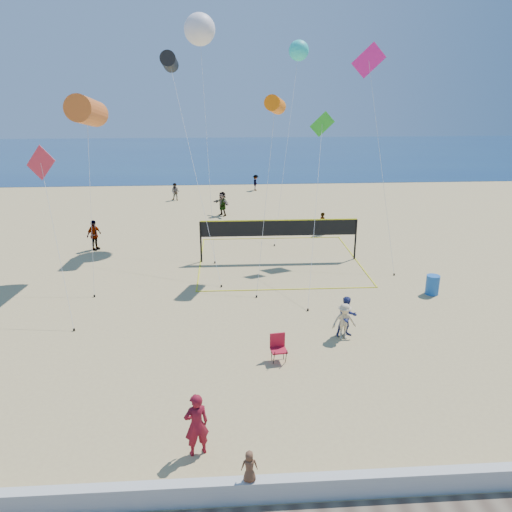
{
  "coord_description": "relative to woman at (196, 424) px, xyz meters",
  "views": [
    {
      "loc": [
        -0.52,
        -12.11,
        9.05
      ],
      "look_at": [
        0.45,
        2.0,
        4.29
      ],
      "focal_mm": 35.0,
      "sensor_mm": 36.0,
      "label": 1
    }
  ],
  "objects": [
    {
      "name": "kite_2",
      "position": [
        3.43,
        14.13,
        7.4
      ],
      "size": [
        1.85,
        5.05,
        8.81
      ],
      "rotation": [
        0.0,
        0.0,
        -0.29
      ],
      "color": "orange",
      "rests_on": "ground"
    },
    {
      "name": "woman",
      "position": [
        0.0,
        0.0,
        0.0
      ],
      "size": [
        0.75,
        0.62,
        1.78
      ],
      "primitive_type": "imported",
      "rotation": [
        0.0,
        0.0,
        3.48
      ],
      "color": "maroon",
      "rests_on": "ground"
    },
    {
      "name": "ground",
      "position": [
        1.31,
        1.32,
        -0.89
      ],
      "size": [
        120.0,
        120.0,
        0.0
      ],
      "primitive_type": "plane",
      "color": "tan",
      "rests_on": "ground"
    },
    {
      "name": "ocean",
      "position": [
        1.31,
        63.32,
        -0.88
      ],
      "size": [
        140.0,
        50.0,
        0.03
      ],
      "primitive_type": "cube",
      "color": "navy",
      "rests_on": "ground"
    },
    {
      "name": "far_person_0",
      "position": [
        -6.77,
        17.85,
        0.01
      ],
      "size": [
        0.93,
        1.12,
        1.79
      ],
      "primitive_type": "imported",
      "rotation": [
        0.0,
        0.0,
        1.01
      ],
      "color": "gray",
      "rests_on": "ground"
    },
    {
      "name": "kite_0",
      "position": [
        -5.46,
        14.0,
        7.15
      ],
      "size": [
        1.38,
        4.89,
        8.86
      ],
      "rotation": [
        0.0,
        0.0,
        -0.04
      ],
      "color": "orange",
      "rests_on": "ground"
    },
    {
      "name": "far_person_2",
      "position": [
        7.25,
        20.13,
        -0.15
      ],
      "size": [
        0.57,
        0.64,
        1.48
      ],
      "primitive_type": "imported",
      "rotation": [
        0.0,
        0.0,
        2.08
      ],
      "color": "gray",
      "rests_on": "ground"
    },
    {
      "name": "trash_barrel",
      "position": [
        10.39,
        9.97,
        -0.44
      ],
      "size": [
        0.69,
        0.69,
        0.91
      ],
      "primitive_type": "cylinder",
      "rotation": [
        0.0,
        0.0,
        0.15
      ],
      "color": "#1B5AB0",
      "rests_on": "ground"
    },
    {
      "name": "far_person_3",
      "position": [
        -3.18,
        31.36,
        -0.16
      ],
      "size": [
        0.83,
        0.72,
        1.47
      ],
      "primitive_type": "imported",
      "rotation": [
        0.0,
        0.0,
        -0.26
      ],
      "color": "gray",
      "rests_on": "ground"
    },
    {
      "name": "camp_chair",
      "position": [
        2.61,
        4.54,
        -0.33
      ],
      "size": [
        0.59,
        0.71,
        1.1
      ],
      "rotation": [
        0.0,
        0.0,
        0.13
      ],
      "color": "#B21429",
      "rests_on": "ground"
    },
    {
      "name": "kite_6",
      "position": [
        -0.33,
        21.34,
        11.45
      ],
      "size": [
        2.24,
        7.55,
        13.26
      ],
      "rotation": [
        0.0,
        0.0,
        0.25
      ],
      "color": "white",
      "rests_on": "ground"
    },
    {
      "name": "bystander_a",
      "position": [
        5.43,
        6.18,
        -0.09
      ],
      "size": [
        0.85,
        0.71,
        1.61
      ],
      "primitive_type": "imported",
      "rotation": [
        0.0,
        0.0,
        0.13
      ],
      "color": "navy",
      "rests_on": "ground"
    },
    {
      "name": "bystander_b",
      "position": [
        5.29,
        5.99,
        -0.18
      ],
      "size": [
        0.97,
        0.61,
        1.43
      ],
      "primitive_type": "imported",
      "rotation": [
        0.0,
        0.0,
        0.09
      ],
      "color": "#D0B78B",
      "rests_on": "ground"
    },
    {
      "name": "kite_5",
      "position": [
        8.89,
        17.4,
        9.11
      ],
      "size": [
        1.89,
        5.38,
        11.43
      ],
      "rotation": [
        0.0,
        0.0,
        0.11
      ],
      "color": "#E51A8A",
      "rests_on": "ground"
    },
    {
      "name": "far_person_4",
      "position": [
        3.92,
        35.23,
        -0.16
      ],
      "size": [
        0.69,
        1.02,
        1.46
      ],
      "primitive_type": "imported",
      "rotation": [
        0.0,
        0.0,
        1.41
      ],
      "color": "gray",
      "rests_on": "ground"
    },
    {
      "name": "far_person_1",
      "position": [
        0.78,
        25.72,
        0.01
      ],
      "size": [
        1.48,
        1.63,
        1.81
      ],
      "primitive_type": "imported",
      "rotation": [
        0.0,
        0.0,
        -0.88
      ],
      "color": "gray",
      "rests_on": "ground"
    },
    {
      "name": "kite_4",
      "position": [
        5.91,
        15.02,
        5.81
      ],
      "size": [
        2.42,
        7.22,
        7.96
      ],
      "rotation": [
        0.0,
        0.0,
        0.26
      ],
      "color": "green",
      "rests_on": "ground"
    },
    {
      "name": "kite_1",
      "position": [
        -2.0,
        19.42,
        9.57
      ],
      "size": [
        3.13,
        9.02,
        11.05
      ],
      "rotation": [
        0.0,
        0.0,
        -0.0
      ],
      "color": "black",
      "rests_on": "ground"
    },
    {
      "name": "toddler",
      "position": [
        1.27,
        -1.7,
        0.1
      ],
      "size": [
        0.39,
        0.26,
        0.78
      ],
      "primitive_type": "imported",
      "rotation": [
        0.0,
        0.0,
        3.16
      ],
      "color": "brown",
      "rests_on": "seawall"
    },
    {
      "name": "kite_7",
      "position": [
        6.22,
        25.68,
        10.61
      ],
      "size": [
        3.26,
        8.73,
        12.2
      ],
      "rotation": [
        0.0,
        0.0,
        0.32
      ],
      "color": "#2BE0D2",
      "rests_on": "ground"
    },
    {
      "name": "kite_3",
      "position": [
        -6.51,
        10.12,
        4.94
      ],
      "size": [
        2.18,
        3.34,
        6.91
      ],
      "rotation": [
        0.0,
        0.0,
        -0.24
      ],
      "color": "#C7273D",
      "rests_on": "ground"
    },
    {
      "name": "seawall",
      "position": [
        1.31,
        -1.68,
        -0.59
      ],
      "size": [
        32.0,
        0.3,
        0.6
      ],
      "primitive_type": "cube",
      "color": "silver",
      "rests_on": "ground"
    },
    {
      "name": "volleyball_net",
      "position": [
        3.83,
        15.2,
        0.7
      ],
      "size": [
        8.8,
        8.65,
        2.33
      ],
      "rotation": [
        0.0,
        0.0,
        -0.01
      ],
      "color": "black",
      "rests_on": "ground"
    }
  ]
}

